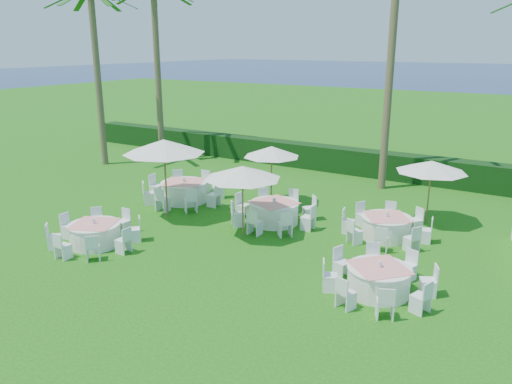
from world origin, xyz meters
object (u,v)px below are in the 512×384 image
(banquet_table_e, at_px, (274,212))
(banquet_table_f, at_px, (386,226))
(umbrella_c, at_px, (272,152))
(umbrella_d, at_px, (432,166))
(umbrella_b, at_px, (242,172))
(banquet_table_d, at_px, (184,191))
(umbrella_a, at_px, (164,147))
(banquet_table_c, at_px, (379,279))
(banquet_table_a, at_px, (95,234))

(banquet_table_e, bearing_deg, banquet_table_f, 10.14)
(umbrella_c, xyz_separation_m, umbrella_d, (5.72, 0.98, -0.07))
(umbrella_b, height_order, umbrella_d, umbrella_b)
(umbrella_b, bearing_deg, banquet_table_e, 81.00)
(umbrella_d, bearing_deg, banquet_table_f, -111.18)
(banquet_table_d, relative_size, umbrella_b, 1.29)
(umbrella_b, bearing_deg, banquet_table_d, 154.15)
(banquet_table_f, distance_m, umbrella_a, 8.03)
(banquet_table_d, bearing_deg, banquet_table_c, -20.98)
(banquet_table_d, relative_size, umbrella_c, 1.39)
(banquet_table_e, distance_m, umbrella_b, 2.40)
(umbrella_b, bearing_deg, banquet_table_a, -139.32)
(banquet_table_d, distance_m, umbrella_b, 4.81)
(umbrella_c, bearing_deg, umbrella_b, -75.56)
(banquet_table_f, distance_m, umbrella_b, 4.97)
(banquet_table_c, distance_m, umbrella_a, 8.88)
(banquet_table_e, distance_m, banquet_table_f, 3.83)
(banquet_table_e, relative_size, umbrella_d, 1.26)
(umbrella_b, bearing_deg, banquet_table_f, 29.73)
(umbrella_c, bearing_deg, banquet_table_a, -112.37)
(banquet_table_d, bearing_deg, umbrella_c, 24.72)
(banquet_table_e, relative_size, umbrella_c, 1.30)
(banquet_table_a, height_order, banquet_table_f, banquet_table_f)
(banquet_table_e, xyz_separation_m, umbrella_c, (-1.14, 1.79, 1.71))
(umbrella_c, bearing_deg, banquet_table_e, -57.55)
(banquet_table_a, xyz_separation_m, banquet_table_f, (7.57, 5.34, 0.00))
(banquet_table_e, height_order, umbrella_a, umbrella_a)
(banquet_table_c, distance_m, umbrella_c, 7.90)
(umbrella_d, bearing_deg, umbrella_c, -170.32)
(banquet_table_f, relative_size, umbrella_b, 1.14)
(umbrella_a, bearing_deg, banquet_table_d, 110.14)
(banquet_table_d, distance_m, umbrella_a, 2.89)
(banquet_table_d, height_order, banquet_table_f, banquet_table_d)
(umbrella_b, xyz_separation_m, umbrella_d, (4.84, 4.39, -0.10))
(banquet_table_c, height_order, umbrella_c, umbrella_c)
(banquet_table_f, bearing_deg, umbrella_d, 68.82)
(umbrella_b, bearing_deg, umbrella_c, 104.44)
(banquet_table_a, bearing_deg, banquet_table_d, 95.80)
(banquet_table_a, relative_size, banquet_table_e, 0.93)
(banquet_table_c, xyz_separation_m, umbrella_c, (-5.91, 4.94, 1.74))
(umbrella_b, height_order, umbrella_c, umbrella_b)
(banquet_table_d, xyz_separation_m, banquet_table_e, (4.30, -0.33, -0.02))
(banquet_table_a, height_order, umbrella_c, umbrella_c)
(banquet_table_a, distance_m, banquet_table_f, 9.26)
(umbrella_d, bearing_deg, banquet_table_d, -164.69)
(banquet_table_a, xyz_separation_m, banquet_table_d, (-0.51, 5.00, 0.05))
(banquet_table_d, bearing_deg, umbrella_a, -69.86)
(banquet_table_c, bearing_deg, banquet_table_d, 159.02)
(banquet_table_c, relative_size, umbrella_d, 1.15)
(banquet_table_f, bearing_deg, umbrella_b, -150.27)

